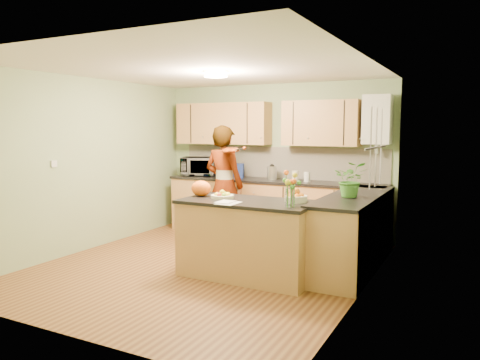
% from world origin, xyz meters
% --- Properties ---
extents(floor, '(4.50, 4.50, 0.00)m').
position_xyz_m(floor, '(0.00, 0.00, 0.00)').
color(floor, '#5B311A').
rests_on(floor, ground).
extents(ceiling, '(4.00, 4.50, 0.02)m').
position_xyz_m(ceiling, '(0.00, 0.00, 2.50)').
color(ceiling, silver).
rests_on(ceiling, wall_back).
extents(wall_back, '(4.00, 0.02, 2.50)m').
position_xyz_m(wall_back, '(0.00, 2.25, 1.25)').
color(wall_back, gray).
rests_on(wall_back, floor).
extents(wall_front, '(4.00, 0.02, 2.50)m').
position_xyz_m(wall_front, '(0.00, -2.25, 1.25)').
color(wall_front, gray).
rests_on(wall_front, floor).
extents(wall_left, '(0.02, 4.50, 2.50)m').
position_xyz_m(wall_left, '(-2.00, 0.00, 1.25)').
color(wall_left, gray).
rests_on(wall_left, floor).
extents(wall_right, '(0.02, 4.50, 2.50)m').
position_xyz_m(wall_right, '(2.00, 0.00, 1.25)').
color(wall_right, gray).
rests_on(wall_right, floor).
extents(back_counter, '(3.64, 0.62, 0.94)m').
position_xyz_m(back_counter, '(0.10, 1.95, 0.47)').
color(back_counter, '#A67C42').
rests_on(back_counter, floor).
extents(right_counter, '(0.62, 2.24, 0.94)m').
position_xyz_m(right_counter, '(1.70, 0.85, 0.47)').
color(right_counter, '#A67C42').
rests_on(right_counter, floor).
extents(splashback, '(3.60, 0.02, 0.52)m').
position_xyz_m(splashback, '(0.10, 2.23, 1.20)').
color(splashback, beige).
rests_on(splashback, back_counter).
extents(upper_cabinets, '(3.20, 0.34, 0.70)m').
position_xyz_m(upper_cabinets, '(-0.18, 2.08, 1.85)').
color(upper_cabinets, '#A67C42').
rests_on(upper_cabinets, wall_back).
extents(boiler, '(0.40, 0.30, 0.86)m').
position_xyz_m(boiler, '(1.70, 2.09, 1.90)').
color(boiler, silver).
rests_on(boiler, wall_back).
extents(window_right, '(0.01, 1.30, 1.05)m').
position_xyz_m(window_right, '(1.99, 0.60, 1.55)').
color(window_right, silver).
rests_on(window_right, wall_right).
extents(light_switch, '(0.02, 0.09, 0.09)m').
position_xyz_m(light_switch, '(-1.99, -0.60, 1.30)').
color(light_switch, silver).
rests_on(light_switch, wall_left).
extents(ceiling_lamp, '(0.30, 0.30, 0.07)m').
position_xyz_m(ceiling_lamp, '(0.00, 0.30, 2.46)').
color(ceiling_lamp, '#FFEABF').
rests_on(ceiling_lamp, ceiling).
extents(peninsula_island, '(1.61, 0.82, 0.92)m').
position_xyz_m(peninsula_island, '(0.65, -0.07, 0.46)').
color(peninsula_island, '#A67C42').
rests_on(peninsula_island, floor).
extents(fruit_dish, '(0.28, 0.28, 0.10)m').
position_xyz_m(fruit_dish, '(0.30, -0.07, 0.96)').
color(fruit_dish, beige).
rests_on(fruit_dish, peninsula_island).
extents(orange_bowl, '(0.26, 0.26, 0.15)m').
position_xyz_m(orange_bowl, '(1.20, 0.08, 0.99)').
color(orange_bowl, beige).
rests_on(orange_bowl, peninsula_island).
extents(flower_vase, '(0.24, 0.24, 0.43)m').
position_xyz_m(flower_vase, '(1.25, -0.25, 1.21)').
color(flower_vase, silver).
rests_on(flower_vase, peninsula_island).
extents(orange_bag, '(0.32, 0.30, 0.20)m').
position_xyz_m(orange_bag, '(-0.04, -0.02, 1.02)').
color(orange_bag, orange).
rests_on(orange_bag, peninsula_island).
extents(papers, '(0.22, 0.29, 0.01)m').
position_xyz_m(papers, '(0.55, -0.37, 0.93)').
color(papers, silver).
rests_on(papers, peninsula_island).
extents(violinist, '(0.71, 0.52, 1.82)m').
position_xyz_m(violinist, '(-0.37, 1.17, 0.91)').
color(violinist, '#E8A78E').
rests_on(violinist, floor).
extents(violin, '(0.71, 0.61, 0.18)m').
position_xyz_m(violin, '(-0.17, 0.95, 1.45)').
color(violin, '#541705').
rests_on(violin, violinist).
extents(microwave, '(0.68, 0.55, 0.32)m').
position_xyz_m(microwave, '(-1.32, 1.96, 1.10)').
color(microwave, silver).
rests_on(microwave, back_counter).
extents(blue_box, '(0.35, 0.31, 0.24)m').
position_xyz_m(blue_box, '(-0.60, 1.93, 1.06)').
color(blue_box, navy).
rests_on(blue_box, back_counter).
extents(kettle, '(0.16, 0.16, 0.29)m').
position_xyz_m(kettle, '(0.06, 1.99, 1.06)').
color(kettle, silver).
rests_on(kettle, back_counter).
extents(jar_cream, '(0.12, 0.12, 0.16)m').
position_xyz_m(jar_cream, '(0.48, 1.96, 1.02)').
color(jar_cream, beige).
rests_on(jar_cream, back_counter).
extents(jar_white, '(0.11, 0.11, 0.15)m').
position_xyz_m(jar_white, '(0.69, 1.93, 1.02)').
color(jar_white, silver).
rests_on(jar_white, back_counter).
extents(potted_plant, '(0.46, 0.42, 0.44)m').
position_xyz_m(potted_plant, '(1.70, 0.62, 1.16)').
color(potted_plant, '#3A7D29').
rests_on(potted_plant, right_counter).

